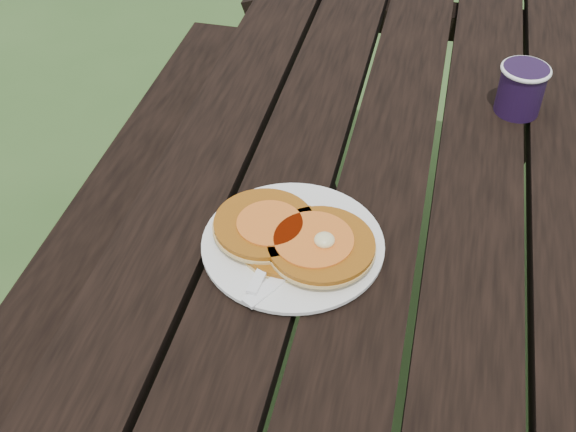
% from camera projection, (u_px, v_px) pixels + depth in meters
% --- Properties ---
extents(ground, '(60.00, 60.00, 0.00)m').
position_uv_depth(ground, '(360.00, 400.00, 1.73)').
color(ground, '#315022').
rests_on(ground, ground).
extents(picnic_table, '(1.36, 1.80, 0.75)m').
position_uv_depth(picnic_table, '(372.00, 300.00, 1.48)').
color(picnic_table, black).
rests_on(picnic_table, ground).
extents(plate, '(0.30, 0.30, 0.01)m').
position_uv_depth(plate, '(293.00, 245.00, 1.05)').
color(plate, white).
rests_on(plate, picnic_table).
extents(pancake_stack, '(0.24, 0.17, 0.04)m').
position_uv_depth(pancake_stack, '(294.00, 237.00, 1.04)').
color(pancake_stack, '#A45B12').
rests_on(pancake_stack, plate).
extents(knife, '(0.11, 0.17, 0.00)m').
position_uv_depth(knife, '(292.00, 268.00, 1.01)').
color(knife, white).
rests_on(knife, plate).
extents(fork, '(0.05, 0.16, 0.01)m').
position_uv_depth(fork, '(265.00, 265.00, 1.01)').
color(fork, white).
rests_on(fork, plate).
extents(coffee_cup, '(0.09, 0.09, 0.09)m').
position_uv_depth(coffee_cup, '(522.00, 86.00, 1.28)').
color(coffee_cup, black).
rests_on(coffee_cup, picnic_table).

